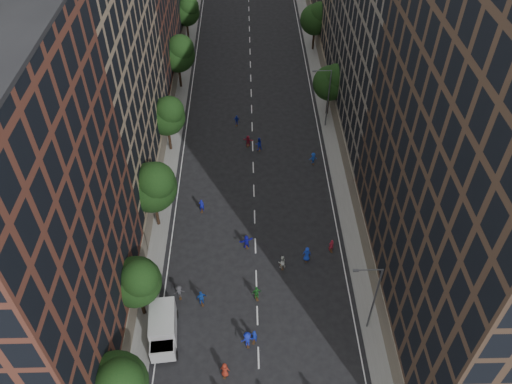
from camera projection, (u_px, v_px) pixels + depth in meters
ground at (253, 148)px, 68.55m from camera, size 240.00×240.00×0.00m
sidewalk_left at (171, 117)px, 73.74m from camera, size 4.00×105.00×0.15m
sidewalk_right at (332, 115)px, 74.13m from camera, size 4.00×105.00×0.15m
bldg_left_a at (2, 238)px, 36.90m from camera, size 14.00×22.00×30.00m
bldg_left_b at (74, 55)px, 52.91m from camera, size 14.00×26.00×34.00m
bldg_right_a at (504, 164)px, 38.34m from camera, size 14.00×30.00×36.00m
bldg_right_b at (408, 19)px, 60.39m from camera, size 14.00×28.00×33.00m
tree_left_1 at (137, 281)px, 45.61m from camera, size 4.80×4.80×8.21m
tree_left_2 at (153, 186)px, 53.73m from camera, size 5.60×5.60×9.45m
tree_left_3 at (167, 115)px, 64.26m from camera, size 5.00×5.00×8.58m
tree_left_4 at (178, 53)px, 75.66m from camera, size 5.40×5.40×9.08m
tree_left_5 at (187, 11)px, 87.55m from camera, size 4.80×4.80×8.33m
tree_right_a at (332, 81)px, 70.55m from camera, size 5.00×5.00×8.39m
tree_right_b at (317, 18)px, 84.81m from camera, size 5.20×5.20×8.83m
streetlamp_near at (373, 296)px, 44.87m from camera, size 2.64×0.22×9.06m
streetlamp_far at (327, 95)px, 68.78m from camera, size 2.64×0.22×9.06m
cargo_van at (163, 329)px, 46.58m from camera, size 2.98×5.58×2.86m
skater_1 at (254, 336)px, 46.77m from camera, size 0.67×0.53×1.64m
skater_3 at (247, 339)px, 46.41m from camera, size 1.33×0.94×1.87m
skater_4 at (201, 298)px, 49.72m from camera, size 1.19×0.79×1.89m
skater_6 at (225, 370)px, 44.27m from camera, size 0.96×0.71×1.78m
skater_7 at (331, 246)px, 54.84m from camera, size 0.67×0.53×1.63m
skater_8 at (282, 262)px, 53.08m from camera, size 0.95×0.81×1.71m
skater_9 at (179, 292)px, 50.38m from camera, size 1.18×0.85×1.65m
skater_10 at (257, 293)px, 50.23m from camera, size 1.11×0.68×1.76m
skater_11 at (246, 242)px, 55.17m from camera, size 1.68×1.02×1.72m
skater_12 at (307, 254)px, 53.79m from camera, size 1.00×0.75×1.86m
skater_13 at (202, 206)px, 59.23m from camera, size 0.67×0.46×1.77m
skater_14 at (259, 144)px, 67.67m from camera, size 1.08×0.93×1.92m
skater_15 at (313, 158)px, 65.70m from camera, size 1.16×0.82×1.63m
skater_16 at (237, 121)px, 71.98m from camera, size 0.96×0.54×1.55m
skater_17 at (248, 141)px, 68.42m from camera, size 1.55×0.79×1.59m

